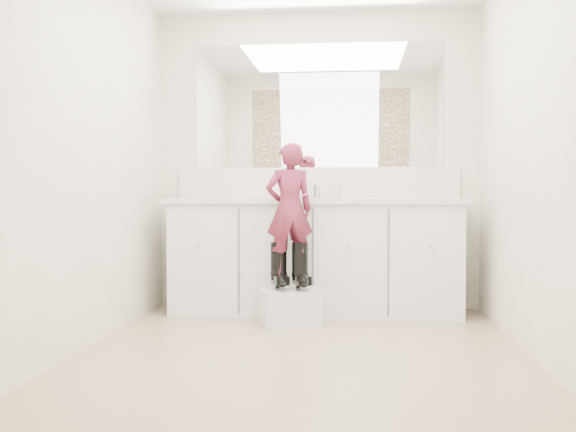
# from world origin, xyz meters

# --- Properties ---
(floor) EXTENTS (3.00, 3.00, 0.00)m
(floor) POSITION_xyz_m (0.00, 0.00, 0.00)
(floor) COLOR #7F6F53
(floor) RESTS_ON ground
(wall_back) EXTENTS (2.60, 0.00, 2.60)m
(wall_back) POSITION_xyz_m (0.00, 1.50, 1.20)
(wall_back) COLOR beige
(wall_back) RESTS_ON floor
(wall_front) EXTENTS (2.60, 0.00, 2.60)m
(wall_front) POSITION_xyz_m (0.00, -1.50, 1.20)
(wall_front) COLOR beige
(wall_front) RESTS_ON floor
(wall_left) EXTENTS (0.00, 3.00, 3.00)m
(wall_left) POSITION_xyz_m (-1.30, 0.00, 1.20)
(wall_left) COLOR beige
(wall_left) RESTS_ON floor
(wall_right) EXTENTS (0.00, 3.00, 3.00)m
(wall_right) POSITION_xyz_m (1.30, 0.00, 1.20)
(wall_right) COLOR beige
(wall_right) RESTS_ON floor
(vanity_cabinet) EXTENTS (2.20, 0.55, 0.85)m
(vanity_cabinet) POSITION_xyz_m (0.00, 1.23, 0.42)
(vanity_cabinet) COLOR silver
(vanity_cabinet) RESTS_ON floor
(countertop) EXTENTS (2.28, 0.58, 0.04)m
(countertop) POSITION_xyz_m (0.00, 1.21, 0.87)
(countertop) COLOR beige
(countertop) RESTS_ON vanity_cabinet
(backsplash) EXTENTS (2.28, 0.03, 0.25)m
(backsplash) POSITION_xyz_m (0.00, 1.49, 1.02)
(backsplash) COLOR beige
(backsplash) RESTS_ON countertop
(mirror) EXTENTS (2.00, 0.02, 1.00)m
(mirror) POSITION_xyz_m (0.00, 1.49, 1.64)
(mirror) COLOR white
(mirror) RESTS_ON wall_back
(faucet) EXTENTS (0.08, 0.08, 0.10)m
(faucet) POSITION_xyz_m (0.00, 1.38, 0.94)
(faucet) COLOR silver
(faucet) RESTS_ON countertop
(cup) EXTENTS (0.15, 0.15, 0.10)m
(cup) POSITION_xyz_m (0.16, 1.27, 0.94)
(cup) COLOR beige
(cup) RESTS_ON countertop
(soap_bottle) EXTENTS (0.10, 0.10, 0.18)m
(soap_bottle) POSITION_xyz_m (-0.13, 1.27, 0.98)
(soap_bottle) COLOR white
(soap_bottle) RESTS_ON countertop
(step_stool) EXTENTS (0.49, 0.45, 0.25)m
(step_stool) POSITION_xyz_m (-0.15, 0.75, 0.13)
(step_stool) COLOR silver
(step_stool) RESTS_ON floor
(boot_left) EXTENTS (0.19, 0.25, 0.33)m
(boot_left) POSITION_xyz_m (-0.23, 0.75, 0.42)
(boot_left) COLOR black
(boot_left) RESTS_ON step_stool
(boot_right) EXTENTS (0.19, 0.25, 0.33)m
(boot_right) POSITION_xyz_m (-0.08, 0.75, 0.42)
(boot_right) COLOR black
(boot_right) RESTS_ON step_stool
(toddler) EXTENTS (0.39, 0.32, 0.93)m
(toddler) POSITION_xyz_m (-0.15, 0.75, 0.82)
(toddler) COLOR #A63359
(toddler) RESTS_ON step_stool
(toothbrush) EXTENTS (0.13, 0.06, 0.06)m
(toothbrush) POSITION_xyz_m (-0.08, 0.75, 0.90)
(toothbrush) COLOR #D75397
(toothbrush) RESTS_ON toddler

